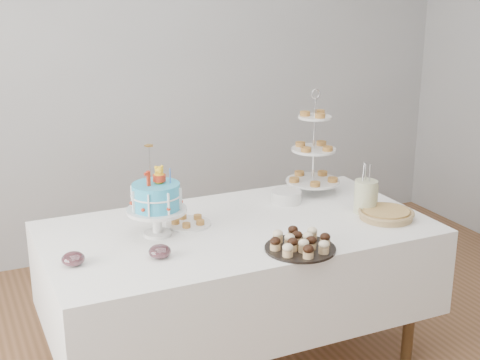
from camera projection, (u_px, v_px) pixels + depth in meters
name	position (u px, v px, depth m)	size (l,w,h in m)	color
walls	(266.00, 125.00, 2.91)	(5.04, 4.04, 2.70)	#9EA0A3
table	(238.00, 268.00, 3.41)	(1.92, 1.02, 0.77)	white
birthday_cake	(157.00, 212.00, 3.20)	(0.29, 0.29, 0.45)	silver
cupcake_tray	(300.00, 242.00, 3.05)	(0.33, 0.33, 0.07)	black
pie	(386.00, 214.00, 3.44)	(0.29, 0.29, 0.05)	tan
tiered_stand	(314.00, 150.00, 3.79)	(0.31, 0.31, 0.60)	silver
plate_stack	(286.00, 197.00, 3.68)	(0.17, 0.17, 0.06)	silver
pastry_plate	(189.00, 222.00, 3.36)	(0.23, 0.23, 0.03)	silver
jam_bowl_a	(73.00, 259.00, 2.89)	(0.10, 0.10, 0.06)	silver
jam_bowl_b	(160.00, 252.00, 2.97)	(0.10, 0.10, 0.06)	silver
utensil_pitcher	(366.00, 195.00, 3.51)	(0.13, 0.12, 0.27)	silver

